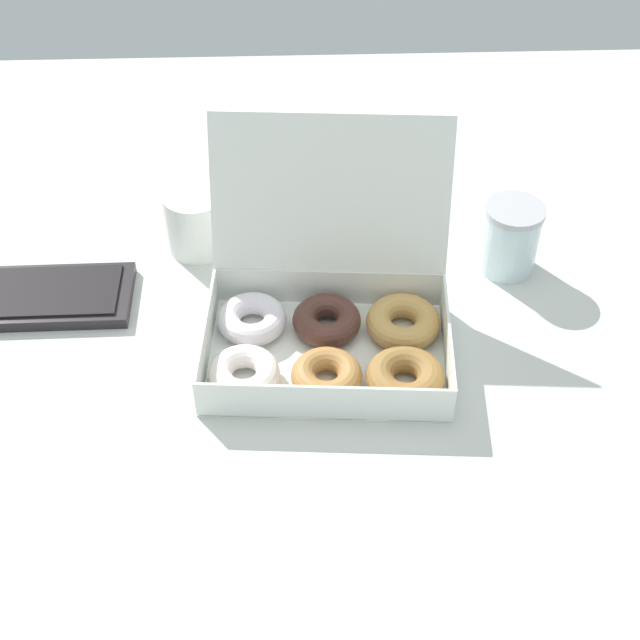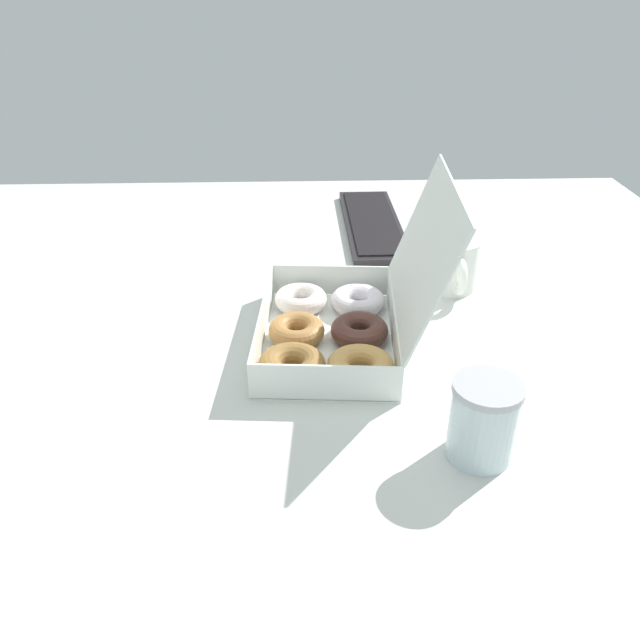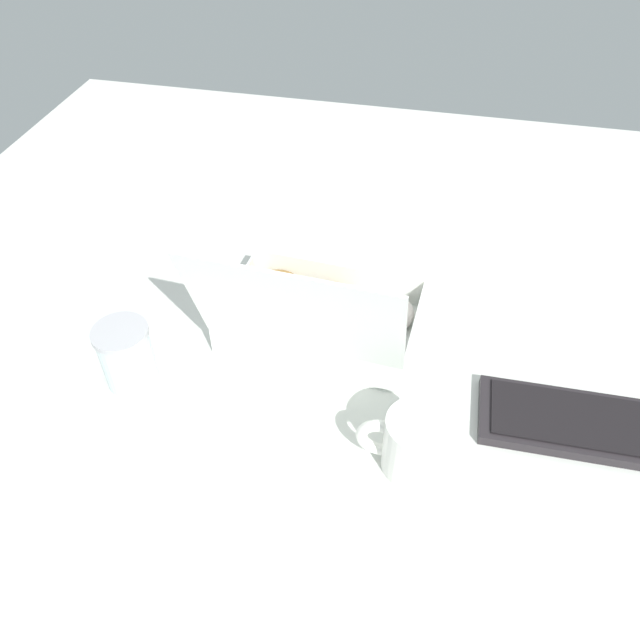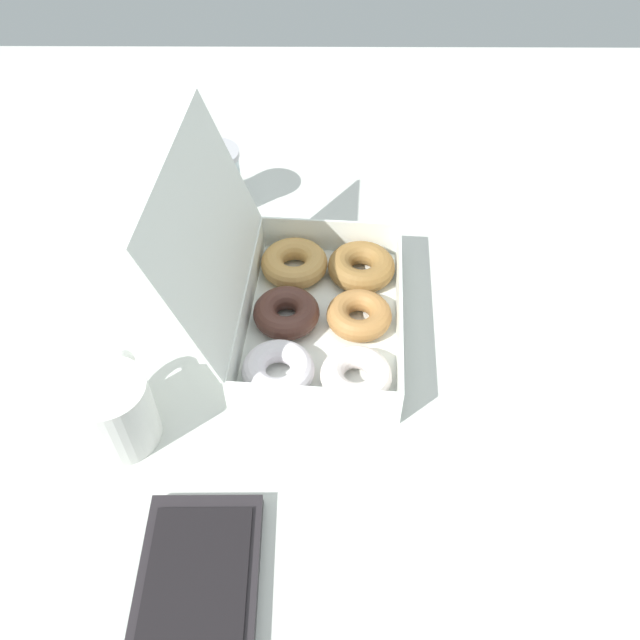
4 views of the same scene
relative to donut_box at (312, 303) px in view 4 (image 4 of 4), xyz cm
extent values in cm
cube|color=silver|center=(2.96, -4.15, -4.58)|extent=(180.00, 180.00, 2.00)
cube|color=white|center=(-0.80, -1.51, -3.38)|extent=(34.66, 24.66, 0.40)
cube|color=white|center=(-17.14, -0.35, -0.21)|extent=(1.98, 22.35, 5.93)
cube|color=white|center=(15.54, -2.66, -0.21)|extent=(1.98, 22.35, 5.93)
cube|color=white|center=(-1.58, -12.47, -0.21)|extent=(32.31, 2.69, 5.93)
cube|color=white|center=(-0.02, 9.45, -0.21)|extent=(32.31, 2.69, 5.93)
cube|color=white|center=(0.25, 13.30, 13.33)|extent=(33.62, 10.01, 21.28)
torus|color=white|center=(-11.99, -5.99, -1.42)|extent=(13.32, 13.32, 3.21)
torus|color=#AB753D|center=(-1.03, -6.80, -1.42)|extent=(10.92, 10.92, 3.28)
torus|color=olive|center=(9.35, -7.53, -1.42)|extent=(12.32, 12.32, 3.72)
torus|color=silver|center=(-11.13, 4.40, -1.42)|extent=(9.80, 9.80, 3.21)
torus|color=#4D2C24|center=(-0.59, 3.76, -1.42)|extent=(13.66, 13.66, 3.50)
torus|color=tan|center=(10.16, 2.97, -1.42)|extent=(14.78, 14.78, 3.56)
cylinder|color=white|center=(-19.96, 23.56, 1.42)|extent=(9.48, 9.48, 9.99)
torus|color=white|center=(-14.88, 23.58, 1.42)|extent=(7.31, 1.73, 7.30)
cylinder|color=black|center=(-19.96, 23.56, 4.61)|extent=(8.34, 8.34, 0.60)
cylinder|color=silver|center=(27.48, 16.89, 1.55)|extent=(8.49, 8.49, 10.26)
cylinder|color=#B2B2B7|center=(27.48, 16.89, 7.18)|extent=(8.92, 8.92, 1.00)
camera|label=1|loc=(-4.78, -86.39, 85.89)|focal=50.00mm
camera|label=2|loc=(88.38, -5.91, 53.27)|focal=35.00mm
camera|label=3|loc=(-17.72, 77.31, 75.49)|focal=35.00mm
camera|label=4|loc=(-62.77, -1.50, 64.38)|focal=35.00mm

